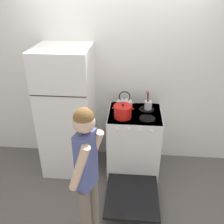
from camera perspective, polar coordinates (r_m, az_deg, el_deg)
name	(u,v)px	position (r m, az deg, el deg)	size (l,w,h in m)	color
ground_plane	(114,152)	(4.11, 0.50, -9.23)	(14.00, 14.00, 0.00)	#5B5654
wall_back	(115,77)	(3.52, 0.63, 7.90)	(10.00, 0.06, 2.55)	silver
refrigerator	(68,112)	(3.45, -10.10, -0.09)	(0.69, 0.70, 1.77)	white
stove_range	(134,143)	(3.54, 4.95, -7.10)	(0.70, 1.38, 0.91)	white
dutch_oven_pot	(123,111)	(3.18, 2.48, 0.13)	(0.28, 0.24, 0.19)	red
tea_kettle	(125,103)	(3.42, 2.89, 1.99)	(0.26, 0.21, 0.25)	silver
utensil_jar	(148,105)	(3.43, 8.26, 1.71)	(0.10, 0.10, 0.28)	silver
person	(87,175)	(2.36, -5.73, -14.04)	(0.33, 0.38, 1.58)	#6B6051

